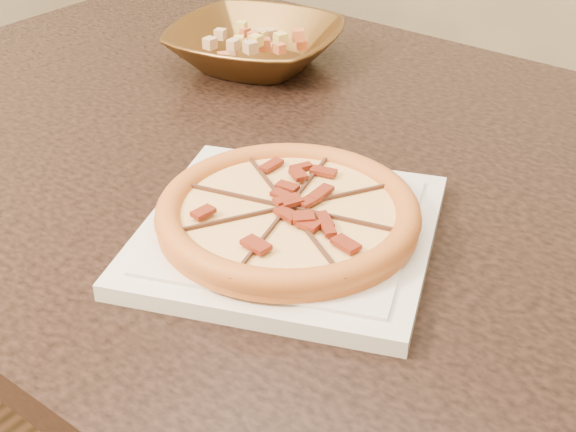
% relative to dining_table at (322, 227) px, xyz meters
% --- Properties ---
extents(dining_table, '(1.46, 0.95, 0.75)m').
position_rel_dining_table_xyz_m(dining_table, '(0.00, 0.00, 0.00)').
color(dining_table, '#2F1E18').
rests_on(dining_table, floor).
extents(plate, '(0.38, 0.38, 0.02)m').
position_rel_dining_table_xyz_m(plate, '(0.07, -0.17, 0.11)').
color(plate, silver).
rests_on(plate, dining_table).
extents(pizza, '(0.27, 0.27, 0.03)m').
position_rel_dining_table_xyz_m(pizza, '(0.07, -0.17, 0.13)').
color(pizza, '#C15A21').
rests_on(pizza, plate).
extents(bronze_bowl, '(0.31, 0.31, 0.06)m').
position_rel_dining_table_xyz_m(bronze_bowl, '(-0.26, 0.19, 0.13)').
color(bronze_bowl, brown).
rests_on(bronze_bowl, dining_table).
extents(mixed_dish, '(0.11, 0.13, 0.03)m').
position_rel_dining_table_xyz_m(mixed_dish, '(-0.26, 0.19, 0.17)').
color(mixed_dish, tan).
rests_on(mixed_dish, bronze_bowl).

